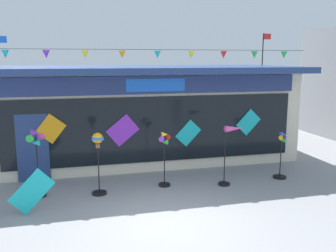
{
  "coord_description": "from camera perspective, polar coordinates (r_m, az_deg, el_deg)",
  "views": [
    {
      "loc": [
        -1.77,
        -7.33,
        3.55
      ],
      "look_at": [
        0.93,
        3.34,
        1.54
      ],
      "focal_mm": 39.43,
      "sensor_mm": 36.0,
      "label": 1
    }
  ],
  "objects": [
    {
      "name": "ground_plane",
      "position": [
        8.33,
        -0.6,
        -14.87
      ],
      "size": [
        80.0,
        80.0,
        0.0
      ],
      "primitive_type": "plane",
      "color": "gray"
    },
    {
      "name": "kite_shop_building",
      "position": [
        13.7,
        -3.97,
        2.4
      ],
      "size": [
        10.56,
        5.37,
        4.54
      ],
      "color": "beige",
      "rests_on": "ground_plane"
    },
    {
      "name": "wind_spinner_far_left",
      "position": [
        10.01,
        -19.68,
        -3.59
      ],
      "size": [
        0.45,
        0.36,
        1.81
      ],
      "color": "black",
      "rests_on": "ground_plane"
    },
    {
      "name": "wind_spinner_left",
      "position": [
        9.82,
        -10.77,
        -3.97
      ],
      "size": [
        0.39,
        0.39,
        1.67
      ],
      "color": "black",
      "rests_on": "ground_plane"
    },
    {
      "name": "wind_spinner_center_left",
      "position": [
        10.29,
        -0.53,
        -4.05
      ],
      "size": [
        0.38,
        0.34,
        1.58
      ],
      "color": "black",
      "rests_on": "ground_plane"
    },
    {
      "name": "wind_spinner_center_right",
      "position": [
        10.54,
        9.72,
        -2.72
      ],
      "size": [
        0.71,
        0.33,
        1.72
      ],
      "color": "black",
      "rests_on": "ground_plane"
    },
    {
      "name": "wind_spinner_right",
      "position": [
        11.55,
        17.1,
        -4.25
      ],
      "size": [
        0.39,
        0.39,
        1.44
      ],
      "color": "black",
      "rests_on": "ground_plane"
    },
    {
      "name": "display_kite_on_ground",
      "position": [
        9.2,
        -20.29,
        -9.49
      ],
      "size": [
        1.06,
        0.18,
        1.06
      ],
      "primitive_type": "cube",
      "rotation": [
        -0.16,
        0.79,
        0.0
      ],
      "color": "#19B7BC",
      "rests_on": "ground_plane"
    }
  ]
}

